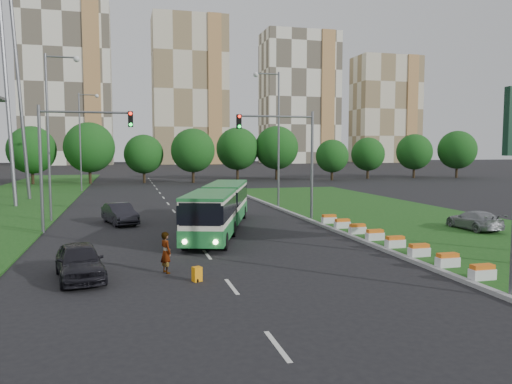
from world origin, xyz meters
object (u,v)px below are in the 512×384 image
object	(u,v)px
articulated_bus	(217,208)
car_median	(474,220)
car_left_far	(120,214)
traffic_mast_left	(68,148)
pedestrian	(166,252)
shopping_trolley	(197,274)
car_left_near	(80,261)
traffic_mast_median	(291,148)

from	to	relation	value
articulated_bus	car_median	distance (m)	16.50
car_left_far	car_median	world-z (taller)	car_left_far
traffic_mast_left	car_left_far	size ratio (longest dim) A/B	1.81
traffic_mast_left	articulated_bus	bearing A→B (deg)	-11.98
traffic_mast_left	car_left_far	xyz separation A→B (m)	(3.03, 2.69, -4.62)
pedestrian	shopping_trolley	distance (m)	2.09
car_median	pedestrian	distance (m)	20.69
articulated_bus	traffic_mast_left	bearing A→B (deg)	-173.99
car_left_near	car_median	world-z (taller)	car_left_near
traffic_mast_median	articulated_bus	size ratio (longest dim) A/B	0.53
car_left_near	car_left_far	distance (m)	15.07
articulated_bus	traffic_mast_median	bearing A→B (deg)	43.94
traffic_mast_left	articulated_bus	world-z (taller)	traffic_mast_left
car_median	articulated_bus	bearing A→B (deg)	-15.80
pedestrian	articulated_bus	bearing A→B (deg)	-44.22
traffic_mast_left	shopping_trolley	size ratio (longest dim) A/B	13.55
car_median	pedestrian	xyz separation A→B (m)	(-19.87, -5.76, 0.13)
articulated_bus	shopping_trolley	size ratio (longest dim) A/B	25.52
car_left_far	shopping_trolley	world-z (taller)	car_left_far
articulated_bus	car_left_near	bearing A→B (deg)	-107.88
car_left_far	shopping_trolley	distance (m)	16.89
articulated_bus	shopping_trolley	distance (m)	12.37
traffic_mast_median	car_median	size ratio (longest dim) A/B	1.91
traffic_mast_median	car_left_far	distance (m)	13.08
shopping_trolley	car_median	bearing A→B (deg)	0.23
articulated_bus	pedestrian	world-z (taller)	articulated_bus
articulated_bus	car_left_far	world-z (taller)	articulated_bus
traffic_mast_left	pedestrian	distance (m)	13.97
traffic_mast_median	shopping_trolley	distance (m)	18.11
car_left_far	shopping_trolley	bearing A→B (deg)	-95.74
car_left_near	shopping_trolley	world-z (taller)	car_left_near
traffic_mast_median	pedestrian	size ratio (longest dim) A/B	4.49
car_left_far	articulated_bus	bearing A→B (deg)	-53.73
traffic_mast_median	traffic_mast_left	world-z (taller)	same
pedestrian	car_left_far	bearing A→B (deg)	-14.96
car_left_near	pedestrian	world-z (taller)	pedestrian
shopping_trolley	car_left_near	bearing A→B (deg)	139.56
articulated_bus	car_median	bearing A→B (deg)	2.08
traffic_mast_median	traffic_mast_left	bearing A→B (deg)	-176.23
traffic_mast_median	car_left_near	distance (m)	19.54
traffic_mast_left	shopping_trolley	distance (m)	16.03
car_median	car_left_near	bearing A→B (deg)	14.19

